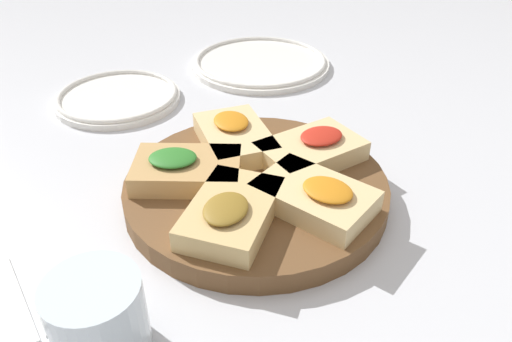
% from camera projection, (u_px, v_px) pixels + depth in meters
% --- Properties ---
extents(ground_plane, '(3.00, 3.00, 0.00)m').
position_uv_depth(ground_plane, '(256.00, 197.00, 0.60)').
color(ground_plane, silver).
extents(serving_board, '(0.31, 0.31, 0.03)m').
position_uv_depth(serving_board, '(256.00, 189.00, 0.59)').
color(serving_board, brown).
rests_on(serving_board, ground_plane).
extents(focaccia_slice_0, '(0.14, 0.14, 0.03)m').
position_uv_depth(focaccia_slice_0, '(315.00, 196.00, 0.53)').
color(focaccia_slice_0, '#E5C689').
rests_on(focaccia_slice_0, serving_board).
extents(focaccia_slice_1, '(0.14, 0.12, 0.03)m').
position_uv_depth(focaccia_slice_1, '(311.00, 150.00, 0.61)').
color(focaccia_slice_1, '#E5C689').
rests_on(focaccia_slice_1, serving_board).
extents(focaccia_slice_2, '(0.09, 0.13, 0.03)m').
position_uv_depth(focaccia_slice_2, '(235.00, 137.00, 0.64)').
color(focaccia_slice_2, '#E5C689').
rests_on(focaccia_slice_2, serving_board).
extents(focaccia_slice_3, '(0.14, 0.11, 0.03)m').
position_uv_depth(focaccia_slice_3, '(186.00, 169.00, 0.57)').
color(focaccia_slice_3, tan).
rests_on(focaccia_slice_3, serving_board).
extents(focaccia_slice_4, '(0.13, 0.15, 0.03)m').
position_uv_depth(focaccia_slice_4, '(231.00, 212.00, 0.51)').
color(focaccia_slice_4, '#DBB775').
rests_on(focaccia_slice_4, serving_board).
extents(plate_left, '(0.20, 0.20, 0.02)m').
position_uv_depth(plate_left, '(118.00, 97.00, 0.80)').
color(plate_left, white).
rests_on(plate_left, ground_plane).
extents(plate_right, '(0.25, 0.25, 0.02)m').
position_uv_depth(plate_right, '(260.00, 62.00, 0.92)').
color(plate_right, white).
rests_on(plate_right, ground_plane).
extents(water_glass, '(0.08, 0.08, 0.08)m').
position_uv_depth(water_glass, '(98.00, 319.00, 0.40)').
color(water_glass, silver).
rests_on(water_glass, ground_plane).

